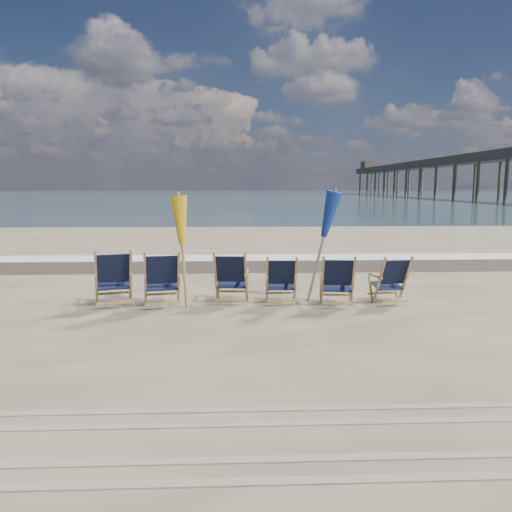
# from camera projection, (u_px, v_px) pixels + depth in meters

# --- Properties ---
(ocean) EXTENTS (400.00, 400.00, 0.00)m
(ocean) POSITION_uv_depth(u_px,v_px,m) (237.00, 194.00, 133.70)
(ocean) COLOR #344C57
(ocean) RESTS_ON ground
(surf_foam) EXTENTS (200.00, 1.40, 0.01)m
(surf_foam) POSITION_uv_depth(u_px,v_px,m) (248.00, 257.00, 15.25)
(surf_foam) COLOR silver
(surf_foam) RESTS_ON ground
(wet_sand_strip) EXTENTS (200.00, 2.60, 0.00)m
(wet_sand_strip) POSITION_uv_depth(u_px,v_px,m) (249.00, 265.00, 13.77)
(wet_sand_strip) COLOR #42362A
(wet_sand_strip) RESTS_ON ground
(tire_tracks) EXTENTS (80.00, 1.30, 0.01)m
(tire_tracks) POSITION_uv_depth(u_px,v_px,m) (280.00, 440.00, 4.27)
(tire_tracks) COLOR gray
(tire_tracks) RESTS_ON ground
(beach_chair_0) EXTENTS (0.87, 0.93, 1.07)m
(beach_chair_0) POSITION_uv_depth(u_px,v_px,m) (131.00, 277.00, 9.02)
(beach_chair_0) COLOR black
(beach_chair_0) RESTS_ON ground
(beach_chair_1) EXTENTS (0.80, 0.87, 1.05)m
(beach_chair_1) POSITION_uv_depth(u_px,v_px,m) (179.00, 278.00, 8.93)
(beach_chair_1) COLOR black
(beach_chair_1) RESTS_ON ground
(beach_chair_2) EXTENTS (0.71, 0.78, 1.00)m
(beach_chair_2) POSITION_uv_depth(u_px,v_px,m) (246.00, 278.00, 9.13)
(beach_chair_2) COLOR black
(beach_chair_2) RESTS_ON ground
(beach_chair_3) EXTENTS (0.61, 0.69, 0.92)m
(beach_chair_3) POSITION_uv_depth(u_px,v_px,m) (295.00, 280.00, 9.10)
(beach_chair_3) COLOR black
(beach_chair_3) RESTS_ON ground
(beach_chair_4) EXTENTS (0.69, 0.76, 0.97)m
(beach_chair_4) POSITION_uv_depth(u_px,v_px,m) (353.00, 281.00, 8.86)
(beach_chair_4) COLOR black
(beach_chair_4) RESTS_ON ground
(beach_chair_5) EXTENTS (0.70, 0.76, 0.93)m
(beach_chair_5) POSITION_uv_depth(u_px,v_px,m) (406.00, 280.00, 9.15)
(beach_chair_5) COLOR black
(beach_chair_5) RESTS_ON ground
(umbrella_yellow) EXTENTS (0.30, 0.30, 1.98)m
(umbrella_yellow) POSITION_uv_depth(u_px,v_px,m) (183.00, 226.00, 8.75)
(umbrella_yellow) COLOR #A8864B
(umbrella_yellow) RESTS_ON ground
(umbrella_blue) EXTENTS (0.30, 0.30, 2.10)m
(umbrella_blue) POSITION_uv_depth(u_px,v_px,m) (320.00, 218.00, 9.24)
(umbrella_blue) COLOR #A5A5AD
(umbrella_blue) RESTS_ON ground
(fishing_pier) EXTENTS (4.40, 140.00, 9.30)m
(fishing_pier) POSITION_uv_depth(u_px,v_px,m) (471.00, 171.00, 81.16)
(fishing_pier) COLOR #4D4438
(fishing_pier) RESTS_ON ground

